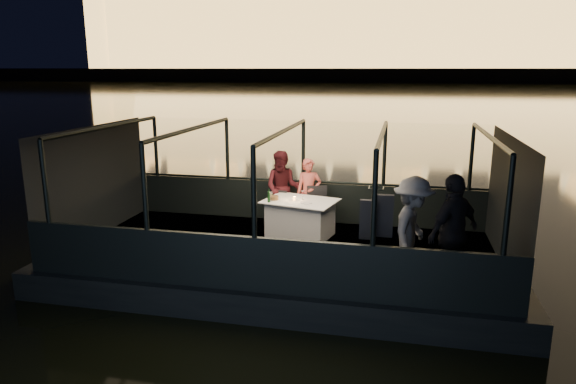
% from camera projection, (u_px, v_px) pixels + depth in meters
% --- Properties ---
extents(river_water, '(500.00, 500.00, 0.00)m').
position_uv_depth(river_water, '(390.00, 93.00, 86.07)').
color(river_water, black).
rests_on(river_water, ground).
extents(boat_hull, '(8.60, 4.40, 1.00)m').
position_uv_depth(boat_hull, '(284.00, 273.00, 10.12)').
color(boat_hull, black).
rests_on(boat_hull, river_water).
extents(boat_deck, '(8.00, 4.00, 0.04)m').
position_uv_depth(boat_deck, '(284.00, 250.00, 10.00)').
color(boat_deck, black).
rests_on(boat_deck, boat_hull).
extents(gunwale_port, '(8.00, 0.08, 0.90)m').
position_uv_depth(gunwale_port, '(303.00, 201.00, 11.79)').
color(gunwale_port, black).
rests_on(gunwale_port, boat_deck).
extents(gunwale_starboard, '(8.00, 0.08, 0.90)m').
position_uv_depth(gunwale_starboard, '(255.00, 265.00, 8.00)').
color(gunwale_starboard, black).
rests_on(gunwale_starboard, boat_deck).
extents(cabin_glass_port, '(8.00, 0.02, 1.40)m').
position_uv_depth(cabin_glass_port, '(303.00, 152.00, 11.52)').
color(cabin_glass_port, '#99B2B2').
rests_on(cabin_glass_port, gunwale_port).
extents(cabin_glass_starboard, '(8.00, 0.02, 1.40)m').
position_uv_depth(cabin_glass_starboard, '(254.00, 193.00, 7.73)').
color(cabin_glass_starboard, '#99B2B2').
rests_on(cabin_glass_starboard, gunwale_starboard).
extents(cabin_roof_glass, '(8.00, 4.00, 0.02)m').
position_uv_depth(cabin_roof_glass, '(283.00, 131.00, 9.46)').
color(cabin_roof_glass, '#99B2B2').
rests_on(cabin_roof_glass, boat_deck).
extents(end_wall_fore, '(0.02, 4.00, 2.30)m').
position_uv_depth(end_wall_fore, '(95.00, 182.00, 10.57)').
color(end_wall_fore, black).
rests_on(end_wall_fore, boat_deck).
extents(end_wall_aft, '(0.02, 4.00, 2.30)m').
position_uv_depth(end_wall_aft, '(508.00, 203.00, 8.89)').
color(end_wall_aft, black).
rests_on(end_wall_aft, boat_deck).
extents(canopy_ribs, '(8.00, 4.00, 2.30)m').
position_uv_depth(canopy_ribs, '(283.00, 192.00, 9.73)').
color(canopy_ribs, black).
rests_on(canopy_ribs, boat_deck).
extents(embankment, '(400.00, 140.00, 6.00)m').
position_uv_depth(embankment, '(398.00, 76.00, 209.25)').
color(embankment, '#423D33').
rests_on(embankment, ground).
extents(dining_table_central, '(1.65, 1.34, 0.77)m').
position_uv_depth(dining_table_central, '(300.00, 218.00, 10.72)').
color(dining_table_central, white).
rests_on(dining_table_central, boat_deck).
extents(chair_port_left, '(0.41, 0.41, 0.79)m').
position_uv_depth(chair_port_left, '(277.00, 208.00, 11.25)').
color(chair_port_left, black).
rests_on(chair_port_left, boat_deck).
extents(chair_port_right, '(0.53, 0.53, 0.93)m').
position_uv_depth(chair_port_right, '(315.00, 210.00, 11.08)').
color(chair_port_right, black).
rests_on(chair_port_right, boat_deck).
extents(coat_stand, '(0.51, 0.43, 1.65)m').
position_uv_depth(coat_stand, '(375.00, 230.00, 8.21)').
color(coat_stand, black).
rests_on(coat_stand, boat_deck).
extents(person_woman_coral, '(0.63, 0.51, 1.52)m').
position_uv_depth(person_woman_coral, '(309.00, 193.00, 11.30)').
color(person_woman_coral, '#CE584B').
rests_on(person_woman_coral, boat_deck).
extents(person_man_maroon, '(0.81, 0.64, 1.66)m').
position_uv_depth(person_man_maroon, '(283.00, 192.00, 11.46)').
color(person_man_maroon, '#411217').
rests_on(person_man_maroon, boat_deck).
extents(passenger_stripe, '(0.89, 1.27, 1.78)m').
position_uv_depth(passenger_stripe, '(412.00, 233.00, 8.26)').
color(passenger_stripe, silver).
rests_on(passenger_stripe, boat_deck).
extents(passenger_dark, '(1.09, 1.13, 1.89)m').
position_uv_depth(passenger_dark, '(452.00, 239.00, 7.98)').
color(passenger_dark, black).
rests_on(passenger_dark, boat_deck).
extents(wine_bottle, '(0.07, 0.07, 0.27)m').
position_uv_depth(wine_bottle, '(269.00, 195.00, 10.45)').
color(wine_bottle, '#143816').
rests_on(wine_bottle, dining_table_central).
extents(bread_basket, '(0.20, 0.20, 0.08)m').
position_uv_depth(bread_basket, '(274.00, 198.00, 10.68)').
color(bread_basket, brown).
rests_on(bread_basket, dining_table_central).
extents(amber_candle, '(0.07, 0.07, 0.07)m').
position_uv_depth(amber_candle, '(294.00, 198.00, 10.63)').
color(amber_candle, '#F1993C').
rests_on(amber_candle, dining_table_central).
extents(plate_near, '(0.30, 0.30, 0.02)m').
position_uv_depth(plate_near, '(306.00, 203.00, 10.41)').
color(plate_near, white).
rests_on(plate_near, dining_table_central).
extents(plate_far, '(0.30, 0.30, 0.01)m').
position_uv_depth(plate_far, '(274.00, 198.00, 10.80)').
color(plate_far, silver).
rests_on(plate_far, dining_table_central).
extents(wine_glass_white, '(0.07, 0.07, 0.19)m').
position_uv_depth(wine_glass_white, '(271.00, 197.00, 10.53)').
color(wine_glass_white, silver).
rests_on(wine_glass_white, dining_table_central).
extents(wine_glass_red, '(0.07, 0.07, 0.20)m').
position_uv_depth(wine_glass_red, '(303.00, 195.00, 10.65)').
color(wine_glass_red, white).
rests_on(wine_glass_red, dining_table_central).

